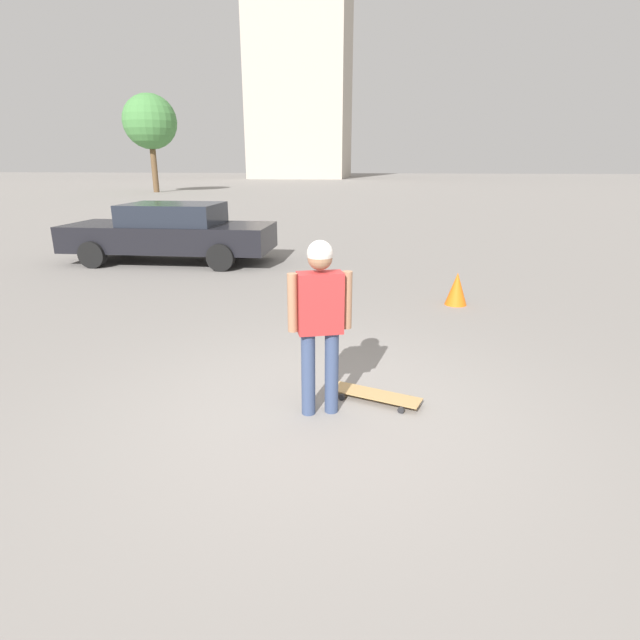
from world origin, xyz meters
TOP-DOWN VIEW (x-y plane):
  - ground_plane at (0.00, 0.00)m, footprint 220.00×220.00m
  - person at (0.00, 0.00)m, footprint 0.32×0.56m
  - skateboard at (0.31, -0.52)m, footprint 0.52×0.93m
  - car_parked_near at (6.99, 4.51)m, footprint 2.06×4.82m
  - building_block_distant at (75.69, 13.13)m, footprint 15.99×13.72m
  - tree_distant at (34.73, 18.00)m, footprint 4.08×4.08m
  - traffic_cone at (4.05, -1.74)m, footprint 0.36×0.36m

SIDE VIEW (x-z plane):
  - ground_plane at x=0.00m, z-range 0.00..0.00m
  - skateboard at x=0.31m, z-range 0.03..0.10m
  - traffic_cone at x=4.05m, z-range 0.00..0.54m
  - car_parked_near at x=6.99m, z-range 0.03..1.40m
  - person at x=0.00m, z-range 0.18..1.82m
  - tree_distant at x=34.73m, z-range 1.58..8.89m
  - building_block_distant at x=75.69m, z-range 0.00..37.46m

